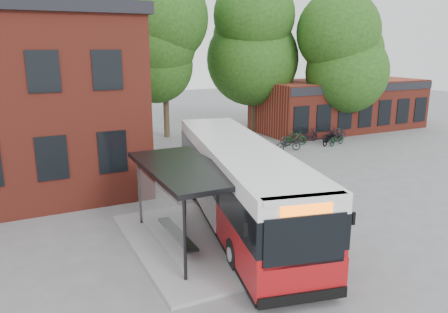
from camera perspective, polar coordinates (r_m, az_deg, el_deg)
name	(u,v)px	position (r m, az deg, el deg)	size (l,w,h in m)	color
ground	(278,214)	(18.31, 7.13, -7.48)	(100.00, 100.00, 0.00)	slate
shop_row	(339,105)	(37.58, 14.83, 6.58)	(14.00, 6.20, 4.00)	maroon
bus_shelter	(185,206)	(15.02, -5.18, -6.47)	(3.60, 7.00, 2.90)	black
bike_rail	(312,142)	(31.25, 11.40, 1.90)	(5.20, 0.10, 0.38)	black
tree_0	(66,66)	(30.37, -19.98, 11.11)	(7.92, 7.92, 11.00)	#1B4111
tree_1	(165,67)	(32.89, -7.73, 11.48)	(7.92, 7.92, 10.40)	#1B4111
tree_2	(255,62)	(34.85, 4.02, 12.22)	(7.92, 7.92, 11.00)	#1B4111
tree_3	(339,74)	(34.52, 14.74, 10.35)	(7.04, 7.04, 9.28)	#1B4111
city_bus	(239,184)	(16.87, 1.93, -3.62)	(2.64, 12.36, 3.14)	#A00F13
bicycle_0	(288,144)	(28.98, 8.40, 1.61)	(0.61, 1.75, 0.92)	black
bicycle_1	(295,138)	(30.63, 9.28, 2.35)	(0.47, 1.67, 1.01)	#133C20
bicycle_2	(291,137)	(30.96, 8.77, 2.47)	(0.65, 1.87, 0.98)	black
bicycle_3	(310,135)	(31.94, 11.13, 2.78)	(0.48, 1.71, 1.03)	black
bicycle_4	(329,138)	(31.30, 13.59, 2.36)	(0.65, 1.85, 0.97)	black
bicycle_5	(333,136)	(32.19, 13.99, 2.64)	(0.45, 1.59, 0.96)	black
bicycle_6	(337,139)	(31.31, 14.50, 2.24)	(0.60, 1.72, 0.90)	black
bicycle_7	(336,133)	(33.04, 14.46, 2.98)	(0.49, 1.74, 1.04)	black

